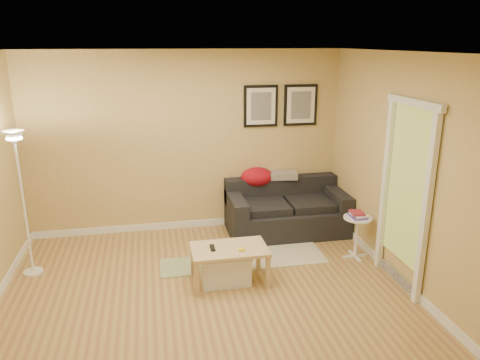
% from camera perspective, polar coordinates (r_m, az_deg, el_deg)
% --- Properties ---
extents(floor, '(4.50, 4.50, 0.00)m').
position_cam_1_polar(floor, '(5.30, -4.16, -13.94)').
color(floor, '#AC8B49').
rests_on(floor, ground).
extents(ceiling, '(4.50, 4.50, 0.00)m').
position_cam_1_polar(ceiling, '(4.56, -4.87, 15.40)').
color(ceiling, white).
rests_on(ceiling, wall_back).
extents(wall_back, '(4.50, 0.00, 4.50)m').
position_cam_1_polar(wall_back, '(6.70, -6.57, 4.58)').
color(wall_back, tan).
rests_on(wall_back, ground).
extents(wall_front, '(4.50, 0.00, 4.50)m').
position_cam_1_polar(wall_front, '(2.94, 0.36, -11.79)').
color(wall_front, tan).
rests_on(wall_front, ground).
extents(wall_right, '(0.00, 4.00, 4.00)m').
position_cam_1_polar(wall_right, '(5.49, 19.50, 0.98)').
color(wall_right, tan).
rests_on(wall_right, ground).
extents(baseboard_back, '(4.50, 0.02, 0.10)m').
position_cam_1_polar(baseboard_back, '(7.06, -6.23, -5.40)').
color(baseboard_back, white).
rests_on(baseboard_back, ground).
extents(baseboard_right, '(0.02, 4.00, 0.10)m').
position_cam_1_polar(baseboard_right, '(5.93, 18.23, -10.71)').
color(baseboard_right, white).
rests_on(baseboard_right, ground).
extents(sofa, '(1.70, 0.90, 0.75)m').
position_cam_1_polar(sofa, '(6.77, 5.79, -3.44)').
color(sofa, black).
rests_on(sofa, ground).
extents(red_throw, '(0.48, 0.36, 0.28)m').
position_cam_1_polar(red_throw, '(6.85, 2.10, 0.37)').
color(red_throw, '#A90F26').
rests_on(red_throw, sofa).
extents(plaid_throw, '(0.45, 0.32, 0.10)m').
position_cam_1_polar(plaid_throw, '(6.95, 5.27, 0.63)').
color(plaid_throw, tan).
rests_on(plaid_throw, sofa).
extents(framed_print_left, '(0.50, 0.04, 0.60)m').
position_cam_1_polar(framed_print_left, '(6.76, 2.57, 9.08)').
color(framed_print_left, black).
rests_on(framed_print_left, wall_back).
extents(framed_print_right, '(0.50, 0.04, 0.60)m').
position_cam_1_polar(framed_print_right, '(6.93, 7.46, 9.15)').
color(framed_print_right, black).
rests_on(framed_print_right, wall_back).
extents(area_rug, '(1.25, 0.85, 0.01)m').
position_cam_1_polar(area_rug, '(6.24, 4.12, -8.89)').
color(area_rug, beige).
rests_on(area_rug, ground).
extents(green_runner, '(0.70, 0.50, 0.01)m').
position_cam_1_polar(green_runner, '(5.91, -6.37, -10.49)').
color(green_runner, '#668C4C').
rests_on(green_runner, ground).
extents(coffee_table, '(0.96, 0.70, 0.44)m').
position_cam_1_polar(coffee_table, '(5.44, -1.33, -10.42)').
color(coffee_table, tan).
rests_on(coffee_table, ground).
extents(remote_control, '(0.05, 0.16, 0.02)m').
position_cam_1_polar(remote_control, '(5.33, -3.41, -8.35)').
color(remote_control, black).
rests_on(remote_control, coffee_table).
extents(tape_roll, '(0.07, 0.07, 0.03)m').
position_cam_1_polar(tape_roll, '(5.26, 0.23, -8.58)').
color(tape_roll, yellow).
rests_on(tape_roll, coffee_table).
extents(storage_bin, '(0.58, 0.42, 0.36)m').
position_cam_1_polar(storage_bin, '(5.47, -1.89, -10.72)').
color(storage_bin, white).
rests_on(storage_bin, ground).
extents(side_table, '(0.36, 0.36, 0.56)m').
position_cam_1_polar(side_table, '(6.18, 14.14, -6.87)').
color(side_table, white).
rests_on(side_table, ground).
extents(book_stack, '(0.22, 0.26, 0.07)m').
position_cam_1_polar(book_stack, '(6.07, 14.29, -4.12)').
color(book_stack, '#4D36A3').
rests_on(book_stack, side_table).
extents(floor_lamp, '(0.23, 0.23, 1.76)m').
position_cam_1_polar(floor_lamp, '(5.95, -25.05, -3.22)').
color(floor_lamp, white).
rests_on(floor_lamp, ground).
extents(doorway, '(0.12, 1.01, 2.13)m').
position_cam_1_polar(doorway, '(5.42, 19.55, -2.27)').
color(doorway, white).
rests_on(doorway, ground).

